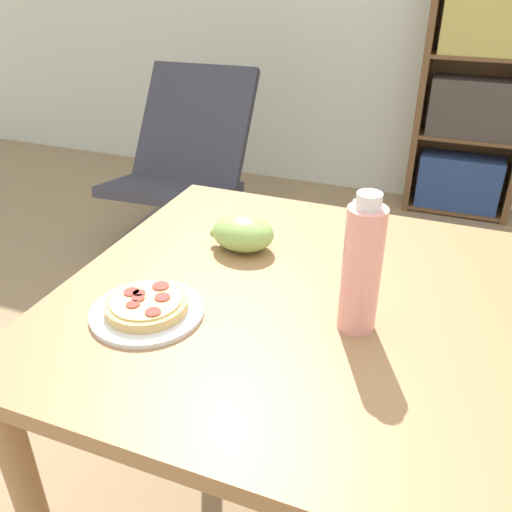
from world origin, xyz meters
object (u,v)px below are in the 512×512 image
grape_bunch (243,233)px  salt_shaker (360,212)px  pizza_on_plate (147,308)px  bookshelf (474,104)px  drink_bottle (362,268)px  lounge_chair_near (184,193)px

grape_bunch → salt_shaker: bearing=47.1°
pizza_on_plate → bookshelf: (0.54, 2.56, -0.14)m
pizza_on_plate → drink_bottle: drink_bottle is taller
lounge_chair_near → grape_bunch: bearing=-58.9°
pizza_on_plate → salt_shaker: (0.30, 0.56, 0.01)m
grape_bunch → drink_bottle: drink_bottle is taller
salt_shaker → bookshelf: bookshelf is taller
pizza_on_plate → lounge_chair_near: lounge_chair_near is taller
grape_bunch → bookshelf: 2.30m
bookshelf → lounge_chair_near: bearing=-143.8°
grape_bunch → lounge_chair_near: 1.63m
lounge_chair_near → bookshelf: bearing=33.3°
pizza_on_plate → lounge_chair_near: size_ratio=0.25×
grape_bunch → bookshelf: bearing=78.2°
pizza_on_plate → bookshelf: bookshelf is taller
drink_bottle → pizza_on_plate: bearing=-164.4°
grape_bunch → bookshelf: bookshelf is taller
salt_shaker → pizza_on_plate: bearing=-118.1°
pizza_on_plate → bookshelf: size_ratio=0.16×
drink_bottle → bookshelf: bookshelf is taller
drink_bottle → salt_shaker: drink_bottle is taller
grape_bunch → salt_shaker: size_ratio=2.68×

